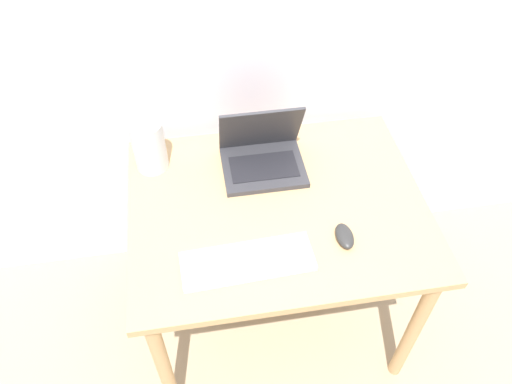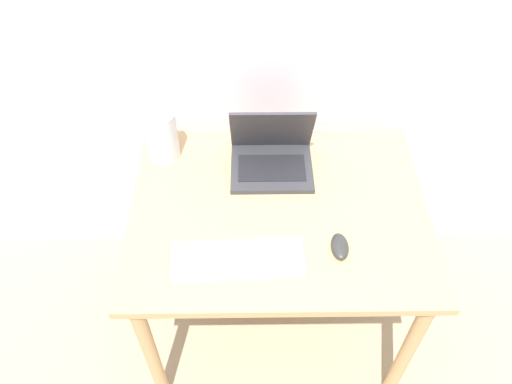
# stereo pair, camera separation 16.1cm
# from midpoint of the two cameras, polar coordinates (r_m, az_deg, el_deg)

# --- Properties ---
(desk) EXTENTS (1.01, 0.80, 0.74)m
(desk) POSITION_cam_midpoint_polar(r_m,az_deg,el_deg) (1.78, -0.19, -3.64)
(desk) COLOR tan
(desk) RESTS_ON ground_plane
(laptop) EXTENTS (0.29, 0.24, 0.24)m
(laptop) POSITION_cam_midpoint_polar(r_m,az_deg,el_deg) (1.80, -1.85, 4.30)
(laptop) COLOR #333338
(laptop) RESTS_ON desk
(keyboard) EXTENTS (0.42, 0.16, 0.02)m
(keyboard) POSITION_cam_midpoint_polar(r_m,az_deg,el_deg) (1.55, -3.97, -8.08)
(keyboard) COLOR silver
(keyboard) RESTS_ON desk
(mouse) EXTENTS (0.06, 0.10, 0.03)m
(mouse) POSITION_cam_midpoint_polar(r_m,az_deg,el_deg) (1.61, 7.30, -5.18)
(mouse) COLOR #2D2D2D
(mouse) RESTS_ON desk
(vase) EXTENTS (0.12, 0.12, 0.28)m
(vase) POSITION_cam_midpoint_polar(r_m,az_deg,el_deg) (1.80, -14.87, 5.96)
(vase) COLOR silver
(vase) RESTS_ON desk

